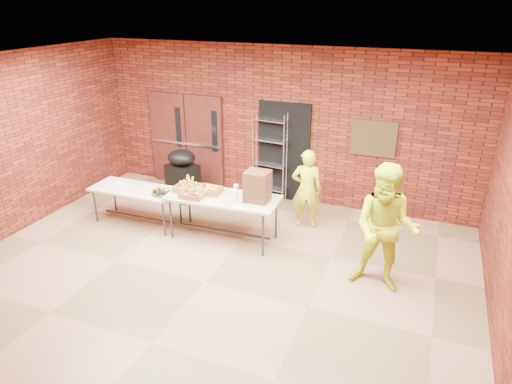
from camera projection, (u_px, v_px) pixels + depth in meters
The scene contains 19 objects.
room at pixel (199, 186), 6.38m from camera, with size 8.08×7.08×3.28m.
double_doors at pixel (187, 140), 10.28m from camera, with size 1.78×0.12×2.10m.
dark_doorway at pixel (284, 152), 9.52m from camera, with size 1.10×0.06×2.10m, color black.
bronze_plaque at pixel (374, 138), 8.70m from camera, with size 0.85×0.04×0.70m, color #3A2C17.
wire_rack at pixel (270, 157), 9.53m from camera, with size 0.70×0.23×1.90m, color #BABCC2, non-canonical shape.
table_left at pixel (136, 191), 8.62m from camera, with size 1.74×0.75×0.71m.
table_right at pixel (223, 200), 8.01m from camera, with size 2.02×0.93×0.82m.
basket_bananas at pixel (189, 188), 8.19m from camera, with size 0.46×0.36×0.14m.
basket_oranges at pixel (209, 190), 8.12m from camera, with size 0.42×0.32×0.13m.
basket_apples at pixel (193, 195), 7.94m from camera, with size 0.41×0.32×0.13m.
muffin_tray at pixel (163, 191), 8.37m from camera, with size 0.42×0.42×0.10m.
napkin_box at pixel (121, 185), 8.69m from camera, with size 0.19×0.13×0.06m, color white.
coffee_dispenser at pixel (257, 186), 7.74m from camera, with size 0.40×0.36×0.53m, color #51331B.
cup_stack_front at pixel (235, 196), 7.72m from camera, with size 0.08×0.08×0.23m, color white.
cup_stack_mid at pixel (240, 197), 7.68m from camera, with size 0.08×0.08×0.23m, color white.
cup_stack_back at pixel (236, 191), 7.90m from camera, with size 0.08×0.08×0.24m, color white.
covered_grill at pixel (183, 175), 9.70m from camera, with size 0.74×0.67×1.11m.
volunteer_woman at pixel (307, 189), 8.43m from camera, with size 0.56×0.37×1.53m, color #CBDF18.
volunteer_man at pixel (386, 229), 6.53m from camera, with size 0.95×0.74×1.95m, color #CBDF18.
Camera 1 is at (2.92, -5.18, 4.05)m, focal length 32.00 mm.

